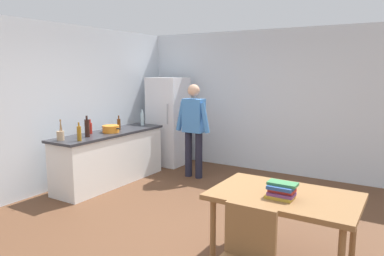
# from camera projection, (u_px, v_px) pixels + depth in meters

# --- Properties ---
(ground_plane) EXTENTS (14.00, 14.00, 0.00)m
(ground_plane) POSITION_uv_depth(u_px,v_px,m) (182.00, 224.00, 4.63)
(ground_plane) COLOR brown
(wall_back) EXTENTS (6.40, 0.12, 2.70)m
(wall_back) POSITION_uv_depth(u_px,v_px,m) (267.00, 102.00, 6.94)
(wall_back) COLOR silver
(wall_back) RESTS_ON ground_plane
(wall_left) EXTENTS (0.12, 5.60, 2.70)m
(wall_left) POSITION_uv_depth(u_px,v_px,m) (55.00, 107.00, 5.93)
(wall_left) COLOR silver
(wall_left) RESTS_ON ground_plane
(kitchen_counter) EXTENTS (0.64, 2.20, 0.90)m
(kitchen_counter) POSITION_uv_depth(u_px,v_px,m) (110.00, 157.00, 6.27)
(kitchen_counter) COLOR white
(kitchen_counter) RESTS_ON ground_plane
(refrigerator) EXTENTS (0.70, 0.67, 1.80)m
(refrigerator) POSITION_uv_depth(u_px,v_px,m) (168.00, 121.00, 7.49)
(refrigerator) COLOR white
(refrigerator) RESTS_ON ground_plane
(person) EXTENTS (0.70, 0.22, 1.70)m
(person) POSITION_uv_depth(u_px,v_px,m) (194.00, 124.00, 6.52)
(person) COLOR #1E1E2D
(person) RESTS_ON ground_plane
(dining_table) EXTENTS (1.40, 0.90, 0.75)m
(dining_table) POSITION_uv_depth(u_px,v_px,m) (284.00, 201.00, 3.55)
(dining_table) COLOR olive
(dining_table) RESTS_ON ground_plane
(cooking_pot) EXTENTS (0.40, 0.28, 0.12)m
(cooking_pot) POSITION_uv_depth(u_px,v_px,m) (111.00, 129.00, 6.14)
(cooking_pot) COLOR orange
(cooking_pot) RESTS_ON kitchen_counter
(utensil_jar) EXTENTS (0.11, 0.11, 0.32)m
(utensil_jar) POSITION_uv_depth(u_px,v_px,m) (60.00, 135.00, 5.44)
(utensil_jar) COLOR tan
(utensil_jar) RESTS_ON kitchen_counter
(bottle_water_clear) EXTENTS (0.07, 0.07, 0.30)m
(bottle_water_clear) POSITION_uv_depth(u_px,v_px,m) (142.00, 119.00, 6.92)
(bottle_water_clear) COLOR silver
(bottle_water_clear) RESTS_ON kitchen_counter
(bottle_sauce_red) EXTENTS (0.06, 0.06, 0.24)m
(bottle_sauce_red) POSITION_uv_depth(u_px,v_px,m) (90.00, 128.00, 6.00)
(bottle_sauce_red) COLOR #B22319
(bottle_sauce_red) RESTS_ON kitchen_counter
(bottle_beer_brown) EXTENTS (0.06, 0.06, 0.26)m
(bottle_beer_brown) POSITION_uv_depth(u_px,v_px,m) (119.00, 124.00, 6.37)
(bottle_beer_brown) COLOR #5B3314
(bottle_beer_brown) RESTS_ON kitchen_counter
(bottle_wine_dark) EXTENTS (0.08, 0.08, 0.34)m
(bottle_wine_dark) POSITION_uv_depth(u_px,v_px,m) (87.00, 128.00, 5.71)
(bottle_wine_dark) COLOR black
(bottle_wine_dark) RESTS_ON kitchen_counter
(bottle_oil_amber) EXTENTS (0.06, 0.06, 0.28)m
(bottle_oil_amber) POSITION_uv_depth(u_px,v_px,m) (79.00, 133.00, 5.40)
(bottle_oil_amber) COLOR #996619
(bottle_oil_amber) RESTS_ON kitchen_counter
(book_stack) EXTENTS (0.28, 0.19, 0.15)m
(book_stack) POSITION_uv_depth(u_px,v_px,m) (281.00, 190.00, 3.42)
(book_stack) COLOR gold
(book_stack) RESTS_ON dining_table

